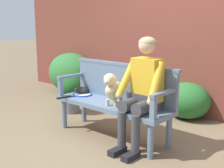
# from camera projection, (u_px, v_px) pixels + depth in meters

# --- Properties ---
(ground_plane) EXTENTS (40.00, 40.00, 0.00)m
(ground_plane) POSITION_uv_depth(u_px,v_px,m) (112.00, 137.00, 4.05)
(ground_plane) COLOR #7A664C
(brick_garden_fence) EXTENTS (8.00, 0.30, 2.70)m
(brick_garden_fence) POSITION_uv_depth(u_px,v_px,m) (181.00, 31.00, 5.02)
(brick_garden_fence) COLOR brown
(brick_garden_fence) RESTS_ON ground
(hedge_bush_mid_right) EXTENTS (1.15, 0.81, 0.86)m
(hedge_bush_mid_right) POSITION_uv_depth(u_px,v_px,m) (71.00, 73.00, 6.46)
(hedge_bush_mid_right) COLOR #337538
(hedge_bush_mid_right) RESTS_ON ground
(hedge_bush_far_right) EXTENTS (0.74, 0.65, 0.58)m
(hedge_bush_far_right) POSITION_uv_depth(u_px,v_px,m) (187.00, 101.00, 4.78)
(hedge_bush_far_right) COLOR #286B2D
(hedge_bush_far_right) RESTS_ON ground
(garden_bench) EXTENTS (1.67, 0.51, 0.47)m
(garden_bench) POSITION_uv_depth(u_px,v_px,m) (112.00, 107.00, 3.96)
(garden_bench) COLOR slate
(garden_bench) RESTS_ON ground
(bench_backrest) EXTENTS (1.71, 0.06, 0.50)m
(bench_backrest) POSITION_uv_depth(u_px,v_px,m) (123.00, 81.00, 4.06)
(bench_backrest) COLOR slate
(bench_backrest) RESTS_ON garden_bench
(bench_armrest_left_end) EXTENTS (0.06, 0.51, 0.28)m
(bench_armrest_left_end) POSITION_uv_depth(u_px,v_px,m) (67.00, 81.00, 4.36)
(bench_armrest_left_end) COLOR slate
(bench_armrest_left_end) RESTS_ON garden_bench
(bench_armrest_right_end) EXTENTS (0.06, 0.51, 0.28)m
(bench_armrest_right_end) POSITION_uv_depth(u_px,v_px,m) (160.00, 99.00, 3.32)
(bench_armrest_right_end) COLOR slate
(bench_armrest_right_end) RESTS_ON garden_bench
(person_seated) EXTENTS (0.56, 0.65, 1.34)m
(person_seated) POSITION_uv_depth(u_px,v_px,m) (143.00, 89.00, 3.55)
(person_seated) COLOR black
(person_seated) RESTS_ON ground
(dog_on_bench) EXTENTS (0.28, 0.42, 0.42)m
(dog_on_bench) POSITION_uv_depth(u_px,v_px,m) (113.00, 89.00, 3.80)
(dog_on_bench) COLOR beige
(dog_on_bench) RESTS_ON garden_bench
(tennis_racket) EXTENTS (0.33, 0.58, 0.03)m
(tennis_racket) POSITION_uv_depth(u_px,v_px,m) (81.00, 95.00, 4.35)
(tennis_racket) COLOR blue
(tennis_racket) RESTS_ON garden_bench
(baseball_glove) EXTENTS (0.26, 0.23, 0.09)m
(baseball_glove) POSITION_uv_depth(u_px,v_px,m) (81.00, 90.00, 4.47)
(baseball_glove) COLOR black
(baseball_glove) RESTS_ON garden_bench
(potted_plant) EXTENTS (0.44, 0.44, 0.62)m
(potted_plant) POSITION_uv_depth(u_px,v_px,m) (71.00, 91.00, 5.08)
(potted_plant) COLOR slate
(potted_plant) RESTS_ON ground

